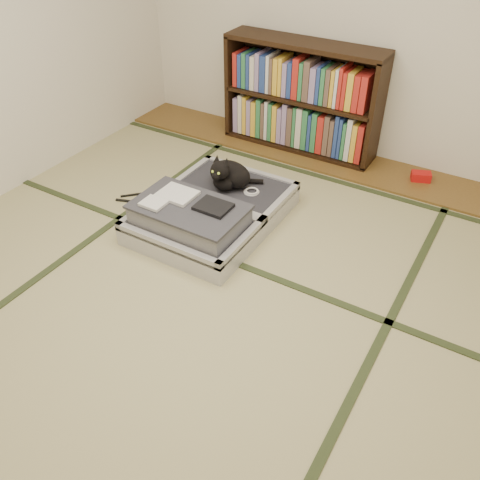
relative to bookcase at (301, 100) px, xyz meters
The scene contains 10 objects.
floor 2.15m from the bookcase, 79.76° to the right, with size 4.50×4.50×0.00m, color tan.
wood_strip 0.58m from the bookcase, 10.54° to the right, with size 4.00×0.50×0.02m, color brown.
red_item 1.18m from the bookcase, ahead, with size 0.15×0.09×0.07m, color red.
room_shell 2.33m from the bookcase, 79.76° to the right, with size 4.50×4.50×4.50m.
tatami_borders 1.68m from the bookcase, 76.65° to the right, with size 4.00×4.50×0.01m.
bookcase is the anchor object (origin of this frame).
suitcase 1.45m from the bookcase, 90.61° to the right, with size 0.83×1.10×0.33m.
cat 1.14m from the bookcase, 91.77° to the right, with size 0.37×0.37×0.30m.
cable_coil 1.14m from the bookcase, 82.35° to the right, with size 0.11×0.11×0.03m.
hanger 1.60m from the bookcase, 114.04° to the right, with size 0.40×0.24×0.01m.
Camera 1 is at (1.30, -1.74, 2.12)m, focal length 38.00 mm.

